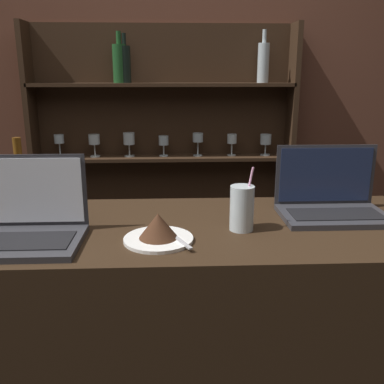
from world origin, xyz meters
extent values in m
cube|color=black|center=(0.00, 0.30, 0.49)|extent=(1.73, 0.60, 0.97)
cube|color=brown|center=(0.00, 1.70, 1.35)|extent=(7.00, 0.06, 2.70)
cube|color=#332114|center=(-0.77, 1.58, 0.86)|extent=(0.03, 0.18, 1.72)
cube|color=#332114|center=(0.75, 1.58, 0.86)|extent=(0.03, 0.18, 1.72)
cube|color=#332114|center=(-0.01, 1.66, 0.86)|extent=(1.56, 0.02, 1.72)
cube|color=#332114|center=(-0.01, 1.58, 0.51)|extent=(1.52, 0.18, 0.02)
cube|color=#332114|center=(-0.01, 1.58, 0.94)|extent=(1.52, 0.18, 0.02)
cube|color=#332114|center=(-0.01, 1.58, 1.37)|extent=(1.52, 0.18, 0.02)
cylinder|color=silver|center=(-0.63, 1.58, 0.96)|extent=(0.05, 0.05, 0.01)
cylinder|color=silver|center=(-0.63, 1.58, 1.00)|extent=(0.01, 0.01, 0.08)
cylinder|color=silver|center=(-0.63, 1.58, 1.06)|extent=(0.06, 0.06, 0.05)
cylinder|color=silver|center=(-0.42, 1.58, 0.96)|extent=(0.06, 0.06, 0.01)
cylinder|color=silver|center=(-0.42, 1.58, 0.99)|extent=(0.01, 0.01, 0.07)
cylinder|color=silver|center=(-0.42, 1.58, 1.06)|extent=(0.07, 0.07, 0.06)
cylinder|color=silver|center=(-0.22, 1.58, 0.96)|extent=(0.06, 0.06, 0.01)
cylinder|color=silver|center=(-0.22, 1.58, 0.99)|extent=(0.01, 0.01, 0.07)
cylinder|color=silver|center=(-0.22, 1.58, 1.06)|extent=(0.07, 0.07, 0.07)
cylinder|color=silver|center=(-0.01, 1.58, 0.96)|extent=(0.05, 0.05, 0.01)
cylinder|color=silver|center=(-0.01, 1.58, 0.99)|extent=(0.01, 0.01, 0.06)
cylinder|color=silver|center=(-0.01, 1.58, 1.05)|extent=(0.06, 0.06, 0.06)
cylinder|color=silver|center=(0.20, 1.58, 0.96)|extent=(0.06, 0.06, 0.01)
cylinder|color=silver|center=(0.20, 1.58, 1.00)|extent=(0.01, 0.01, 0.08)
cylinder|color=silver|center=(0.20, 1.58, 1.07)|extent=(0.06, 0.06, 0.05)
cylinder|color=silver|center=(0.40, 1.58, 0.96)|extent=(0.05, 0.05, 0.01)
cylinder|color=silver|center=(0.40, 1.58, 0.99)|extent=(0.01, 0.01, 0.07)
cylinder|color=silver|center=(0.40, 1.58, 1.06)|extent=(0.06, 0.06, 0.06)
cylinder|color=silver|center=(0.61, 1.58, 0.96)|extent=(0.06, 0.06, 0.01)
cylinder|color=silver|center=(0.61, 1.58, 0.99)|extent=(0.01, 0.01, 0.06)
cylinder|color=silver|center=(0.61, 1.58, 1.05)|extent=(0.07, 0.07, 0.06)
cylinder|color=black|center=(-0.22, 1.58, 1.48)|extent=(0.07, 0.07, 0.20)
cylinder|color=black|center=(-0.22, 1.58, 1.62)|extent=(0.02, 0.02, 0.07)
cylinder|color=#1E4C23|center=(-0.25, 1.58, 1.49)|extent=(0.08, 0.08, 0.21)
cylinder|color=#1E4C23|center=(-0.25, 1.58, 1.63)|extent=(0.03, 0.03, 0.07)
cylinder|color=#B2C1C6|center=(0.57, 1.58, 1.49)|extent=(0.07, 0.07, 0.22)
cylinder|color=#B2C1C6|center=(0.57, 1.58, 1.64)|extent=(0.02, 0.02, 0.07)
cube|color=#333338|center=(-0.37, 0.15, 0.98)|extent=(0.30, 0.24, 0.02)
cube|color=black|center=(-0.37, 0.14, 0.99)|extent=(0.26, 0.13, 0.00)
cube|color=#333338|center=(-0.37, 0.27, 1.10)|extent=(0.30, 0.00, 0.22)
cube|color=white|center=(-0.37, 0.27, 1.10)|extent=(0.28, 0.01, 0.20)
cube|color=#333338|center=(0.57, 0.34, 0.98)|extent=(0.35, 0.23, 0.02)
cube|color=black|center=(0.57, 0.33, 0.99)|extent=(0.30, 0.13, 0.00)
cube|color=#333338|center=(0.57, 0.46, 1.09)|extent=(0.35, 0.00, 0.21)
cube|color=#1E2847|center=(0.57, 0.45, 1.09)|extent=(0.32, 0.01, 0.19)
cylinder|color=white|center=(0.00, 0.17, 0.98)|extent=(0.20, 0.20, 0.01)
cone|color=#422616|center=(0.00, 0.17, 1.02)|extent=(0.11, 0.11, 0.07)
cube|color=#B7B7BC|center=(0.05, 0.16, 0.98)|extent=(0.08, 0.16, 0.00)
cylinder|color=silver|center=(0.25, 0.25, 1.04)|extent=(0.07, 0.07, 0.14)
cylinder|color=#EA9EC6|center=(0.26, 0.25, 1.07)|extent=(0.04, 0.01, 0.19)
cylinder|color=brown|center=(-0.48, 0.48, 1.06)|extent=(0.08, 0.08, 0.18)
cylinder|color=brown|center=(-0.48, 0.48, 1.19)|extent=(0.03, 0.03, 0.07)
camera|label=1|loc=(0.04, -0.97, 1.43)|focal=40.00mm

